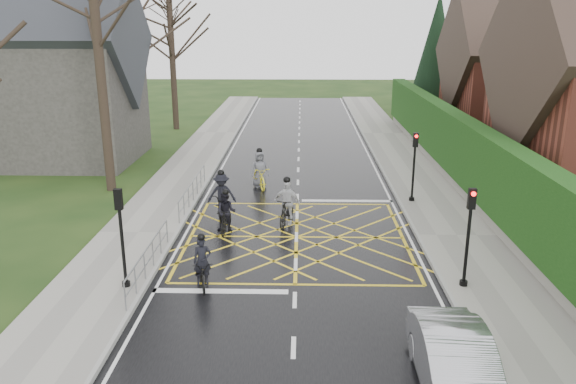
{
  "coord_description": "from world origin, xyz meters",
  "views": [
    {
      "loc": [
        0.16,
        -19.75,
        7.81
      ],
      "look_at": [
        -0.36,
        1.58,
        1.3
      ],
      "focal_mm": 35.0,
      "sensor_mm": 36.0,
      "label": 1
    }
  ],
  "objects_px": {
    "cyclist_rear": "(202,269)",
    "cyclist_front": "(287,207)",
    "car": "(456,366)",
    "cyclist_mid": "(222,199)",
    "cyclist_lead": "(260,174)",
    "cyclist_back": "(226,216)"
  },
  "relations": [
    {
      "from": "cyclist_mid",
      "to": "cyclist_lead",
      "type": "xyz_separation_m",
      "value": [
        1.27,
        4.21,
        -0.04
      ]
    },
    {
      "from": "cyclist_back",
      "to": "cyclist_lead",
      "type": "relative_size",
      "value": 0.81
    },
    {
      "from": "cyclist_back",
      "to": "car",
      "type": "distance_m",
      "value": 11.55
    },
    {
      "from": "cyclist_front",
      "to": "car",
      "type": "height_order",
      "value": "cyclist_front"
    },
    {
      "from": "cyclist_back",
      "to": "cyclist_lead",
      "type": "distance_m",
      "value": 6.14
    },
    {
      "from": "cyclist_lead",
      "to": "cyclist_mid",
      "type": "bearing_deg",
      "value": -124.63
    },
    {
      "from": "cyclist_mid",
      "to": "car",
      "type": "height_order",
      "value": "cyclist_mid"
    },
    {
      "from": "cyclist_back",
      "to": "car",
      "type": "bearing_deg",
      "value": -52.16
    },
    {
      "from": "cyclist_mid",
      "to": "cyclist_lead",
      "type": "distance_m",
      "value": 4.4
    },
    {
      "from": "cyclist_mid",
      "to": "car",
      "type": "distance_m",
      "value": 13.36
    },
    {
      "from": "cyclist_lead",
      "to": "car",
      "type": "distance_m",
      "value": 16.69
    },
    {
      "from": "car",
      "to": "cyclist_front",
      "type": "bearing_deg",
      "value": 111.01
    },
    {
      "from": "cyclist_rear",
      "to": "cyclist_front",
      "type": "relative_size",
      "value": 0.89
    },
    {
      "from": "cyclist_back",
      "to": "cyclist_mid",
      "type": "relative_size",
      "value": 0.83
    },
    {
      "from": "car",
      "to": "cyclist_back",
      "type": "bearing_deg",
      "value": 123.36
    },
    {
      "from": "cyclist_mid",
      "to": "cyclist_back",
      "type": "bearing_deg",
      "value": -82.02
    },
    {
      "from": "cyclist_rear",
      "to": "cyclist_mid",
      "type": "relative_size",
      "value": 0.87
    },
    {
      "from": "cyclist_rear",
      "to": "cyclist_mid",
      "type": "xyz_separation_m",
      "value": [
        -0.28,
        6.44,
        0.18
      ]
    },
    {
      "from": "cyclist_front",
      "to": "car",
      "type": "distance_m",
      "value": 11.3
    },
    {
      "from": "cyclist_rear",
      "to": "car",
      "type": "bearing_deg",
      "value": -53.34
    },
    {
      "from": "cyclist_mid",
      "to": "cyclist_lead",
      "type": "relative_size",
      "value": 0.97
    },
    {
      "from": "cyclist_back",
      "to": "cyclist_front",
      "type": "relative_size",
      "value": 0.85
    }
  ]
}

